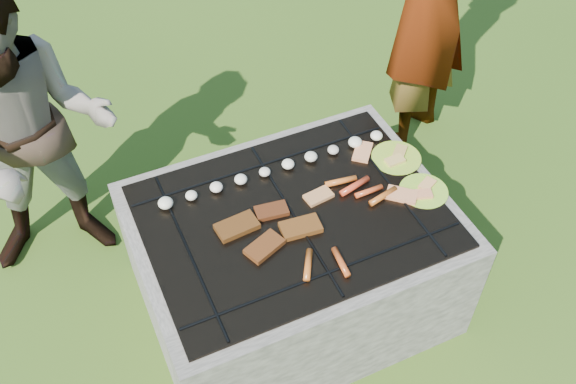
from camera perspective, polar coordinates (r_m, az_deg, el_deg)
name	(u,v)px	position (r m, az deg, el deg)	size (l,w,h in m)	color
lawn	(292,299)	(3.11, 0.39, -9.46)	(60.00, 60.00, 0.00)	#284A12
fire_pit	(293,263)	(2.88, 0.42, -6.35)	(1.30, 1.00, 0.62)	#9B9489
mushrooms	(277,168)	(2.78, -1.02, 2.18)	(1.06, 0.06, 0.04)	white
pork_slabs	(267,229)	(2.56, -1.86, -3.28)	(0.40, 0.27, 0.02)	brown
sausages	(350,211)	(2.63, 5.51, -1.73)	(0.56, 0.47, 0.03)	orange
bread_on_grate	(365,180)	(2.77, 6.83, 1.09)	(0.46, 0.44, 0.02)	tan
plate_far	(396,158)	(2.90, 9.60, 2.99)	(0.24, 0.24, 0.03)	yellow
plate_near	(424,191)	(2.78, 11.96, 0.06)	(0.25, 0.25, 0.03)	#E7FC3C
bystander	(33,138)	(2.95, -21.71, 4.48)	(0.73, 0.57, 1.50)	gray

